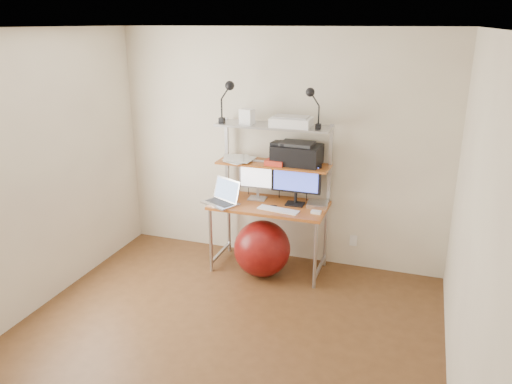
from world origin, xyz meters
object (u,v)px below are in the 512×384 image
monitor_silver (258,177)px  printer (297,154)px  monitor_black (296,180)px  laptop (223,198)px  exercise_ball (262,249)px

monitor_silver → printer: (0.41, 0.04, 0.28)m
monitor_black → printer: 0.27m
monitor_black → laptop: monitor_black is taller
monitor_black → monitor_silver: bearing=174.9°
printer → exercise_ball: bearing=-126.9°
laptop → monitor_black: bearing=42.9°
exercise_ball → monitor_silver: bearing=116.8°
monitor_silver → laptop: bearing=-143.6°
monitor_black → laptop: (-0.72, -0.21, -0.21)m
monitor_silver → monitor_black: size_ratio=0.88×
printer → exercise_ball: printer is taller
monitor_silver → monitor_black: 0.43m
printer → exercise_ball: (-0.27, -0.33, -0.96)m
monitor_black → exercise_ball: monitor_black is taller
printer → monitor_silver: bearing=-171.6°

